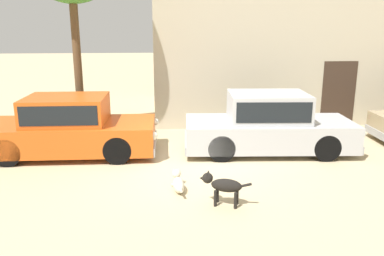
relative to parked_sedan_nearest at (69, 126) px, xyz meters
The scene contains 5 objects.
ground_plane 3.21m from the parked_sedan_nearest, 23.53° to the right, with size 80.00×80.00×0.00m, color tan.
parked_sedan_nearest is the anchor object (origin of this frame).
parked_sedan_second 5.05m from the parked_sedan_nearest, ahead, with size 4.48×2.00×1.54m.
stray_dog_spotted 4.68m from the parked_sedan_nearest, 43.44° to the right, with size 0.93×0.43×0.63m.
stray_dog_tan 3.64m from the parked_sedan_nearest, 43.30° to the right, with size 0.27×0.94×0.35m.
Camera 1 is at (-0.58, -8.47, 3.18)m, focal length 36.58 mm.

